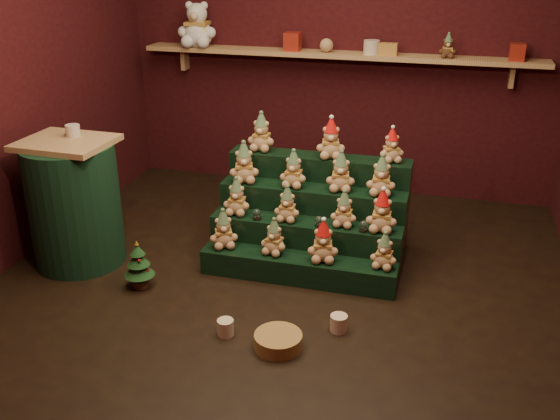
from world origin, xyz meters
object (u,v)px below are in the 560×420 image
(mug_right, at_px, (339,323))
(brown_bear, at_px, (448,46))
(side_table, at_px, (74,203))
(white_bear, at_px, (197,18))
(snow_globe_a, at_px, (257,214))
(snow_globe_b, at_px, (319,221))
(mug_left, at_px, (226,327))
(mini_christmas_tree, at_px, (139,265))
(snow_globe_c, at_px, (363,226))
(riser_tier_front, at_px, (298,268))
(wicker_basket, at_px, (278,341))

(mug_right, xyz_separation_m, brown_bear, (0.45, 2.30, 1.37))
(side_table, height_order, white_bear, white_bear)
(mug_right, relative_size, brown_bear, 0.54)
(snow_globe_a, relative_size, side_table, 0.09)
(white_bear, bearing_deg, side_table, -102.37)
(snow_globe_b, bearing_deg, side_table, -170.05)
(mug_left, distance_m, white_bear, 3.17)
(snow_globe_a, height_order, side_table, side_table)
(mini_christmas_tree, bearing_deg, mug_left, -26.51)
(mug_right, bearing_deg, snow_globe_c, 87.72)
(side_table, bearing_deg, snow_globe_a, 15.02)
(snow_globe_c, height_order, brown_bear, brown_bear)
(snow_globe_a, distance_m, mug_left, 1.01)
(riser_tier_front, xyz_separation_m, mug_right, (0.40, -0.55, -0.04))
(mini_christmas_tree, bearing_deg, snow_globe_a, 38.74)
(snow_globe_b, distance_m, side_table, 1.79)
(snow_globe_a, bearing_deg, wicker_basket, -65.97)
(wicker_basket, xyz_separation_m, white_bear, (-1.50, 2.57, 1.53))
(snow_globe_a, bearing_deg, mug_left, -84.56)
(riser_tier_front, relative_size, snow_globe_b, 17.19)
(riser_tier_front, xyz_separation_m, mug_left, (-0.26, -0.78, -0.04))
(snow_globe_b, distance_m, mug_right, 0.84)
(riser_tier_front, distance_m, snow_globe_c, 0.55)
(mug_left, relative_size, brown_bear, 0.51)
(riser_tier_front, bearing_deg, mug_left, -108.57)
(snow_globe_b, relative_size, side_table, 0.09)
(mini_christmas_tree, height_order, mug_right, mini_christmas_tree)
(side_table, distance_m, white_bear, 2.21)
(mug_left, relative_size, mug_right, 0.95)
(white_bear, bearing_deg, mug_left, -70.72)
(snow_globe_c, bearing_deg, snow_globe_a, 180.00)
(snow_globe_b, xyz_separation_m, mini_christmas_tree, (-1.15, -0.55, -0.23))
(snow_globe_c, relative_size, mini_christmas_tree, 0.23)
(mug_left, bearing_deg, snow_globe_b, 68.32)
(wicker_basket, bearing_deg, side_table, 158.92)
(riser_tier_front, relative_size, brown_bear, 7.02)
(mug_left, distance_m, wicker_basket, 0.35)
(riser_tier_front, relative_size, white_bear, 2.75)
(riser_tier_front, distance_m, mini_christmas_tree, 1.11)
(mug_right, distance_m, white_bear, 3.30)
(mini_christmas_tree, bearing_deg, riser_tier_front, 20.65)
(mug_right, xyz_separation_m, wicker_basket, (-0.31, -0.27, -0.01))
(riser_tier_front, height_order, mug_right, riser_tier_front)
(snow_globe_a, xyz_separation_m, snow_globe_b, (0.46, 0.00, -0.00))
(mini_christmas_tree, xyz_separation_m, mug_right, (1.44, -0.16, -0.12))
(side_table, distance_m, mini_christmas_tree, 0.72)
(brown_bear, bearing_deg, side_table, -147.62)
(riser_tier_front, relative_size, mini_christmas_tree, 3.91)
(mini_christmas_tree, xyz_separation_m, wicker_basket, (1.12, -0.43, -0.13))
(snow_globe_b, height_order, wicker_basket, snow_globe_b)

